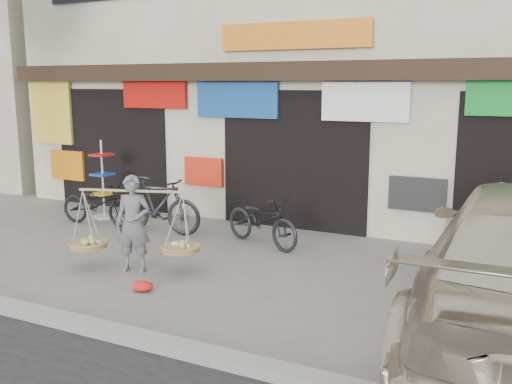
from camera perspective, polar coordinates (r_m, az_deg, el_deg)
The scene contains 9 objects.
ground at distance 8.39m, azimuth -5.69°, elevation -8.91°, with size 70.00×70.00×0.00m, color slate.
kerb at distance 6.88m, azimuth -14.78°, elevation -13.24°, with size 70.00×0.25×0.12m, color gray.
shophouse_block at distance 13.77m, azimuth 8.68°, elevation 13.28°, with size 14.00×6.32×7.00m.
street_vendor at distance 8.82m, azimuth -12.16°, elevation -3.54°, with size 1.95×1.01×1.48m.
bike_0 at distance 11.90m, azimuth -15.54°, elevation -1.11°, with size 0.59×1.70×0.89m, color black.
bike_1 at distance 11.01m, azimuth -9.80°, elevation -1.30°, with size 0.51×1.81×1.09m, color #242529.
bike_2 at distance 10.04m, azimuth 0.62°, elevation -2.82°, with size 0.61×1.74×0.92m, color black.
display_rack at distance 12.52m, azimuth -15.04°, elevation 0.52°, with size 0.46×0.46×1.66m.
red_bag at distance 8.13m, azimuth -11.28°, elevation -9.21°, with size 0.31×0.25×0.14m, color red.
Camera 1 is at (4.22, -6.68, 2.82)m, focal length 40.00 mm.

